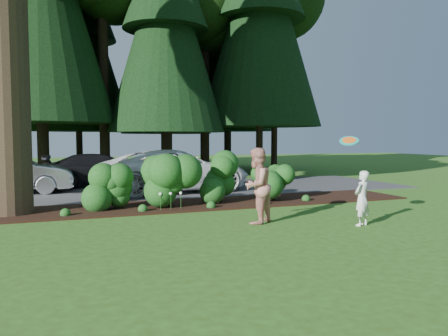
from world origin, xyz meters
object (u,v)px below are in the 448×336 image
Objects in this scene: car_white_suv at (176,171)px; frisbee at (349,141)px; child at (362,198)px; car_silver_wagon at (9,174)px; adult at (257,186)px; car_dark_suv at (102,170)px.

frisbee is (2.23, -7.85, 1.21)m from car_white_suv.
child is 2.74× the size of frisbee.
car_white_suv is 8.25m from frisbee.
car_silver_wagon is 2.44× the size of adult.
child is (2.58, -7.92, -0.18)m from car_white_suv.
car_dark_suv is 10.18m from adult.
car_white_suv is at bearing -93.61° from child.
car_dark_suv reaches higher than child.
child is at bearing -135.50° from car_silver_wagon.
car_silver_wagon is at bearing -88.99° from adult.
car_white_suv is at bearing -102.10° from car_silver_wagon.
car_silver_wagon is at bearing 131.25° from frisbee.
car_white_suv reaches higher than car_silver_wagon.
frisbee reaches higher than car_white_suv.
child is 0.71× the size of adult.
frisbee is at bearing -32.72° from child.
car_silver_wagon is 3.81m from car_dark_suv.
adult reaches higher than car_dark_suv.
child is (5.08, -10.94, -0.06)m from car_dark_suv.
adult is at bearing -140.42° from car_silver_wagon.
frisbee is at bearing -136.50° from car_silver_wagon.
car_dark_suv is 12.06m from child.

